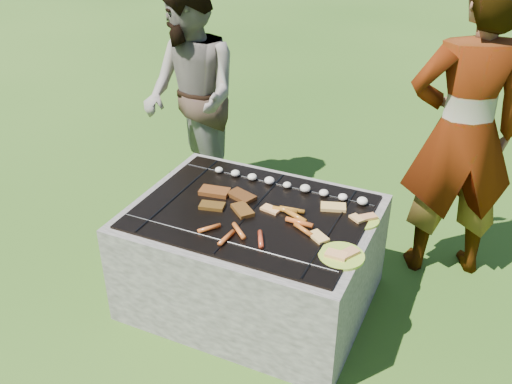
% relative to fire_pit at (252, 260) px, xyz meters
% --- Properties ---
extents(lawn, '(60.00, 60.00, 0.00)m').
position_rel_fire_pit_xyz_m(lawn, '(0.00, 0.00, -0.28)').
color(lawn, '#214C13').
rests_on(lawn, ground).
extents(fire_pit, '(1.30, 1.00, 0.62)m').
position_rel_fire_pit_xyz_m(fire_pit, '(0.00, 0.00, 0.00)').
color(fire_pit, '#A9A296').
rests_on(fire_pit, ground).
extents(mushrooms, '(0.94, 0.06, 0.04)m').
position_rel_fire_pit_xyz_m(mushrooms, '(0.10, 0.31, 0.35)').
color(mushrooms, '#EEE8CA').
rests_on(mushrooms, fire_pit).
extents(pork_slabs, '(0.40, 0.28, 0.02)m').
position_rel_fire_pit_xyz_m(pork_slabs, '(-0.17, 0.03, 0.34)').
color(pork_slabs, '#A0541D').
rests_on(pork_slabs, fire_pit).
extents(sausages, '(0.55, 0.47, 0.03)m').
position_rel_fire_pit_xyz_m(sausages, '(0.16, -0.10, 0.34)').
color(sausages, orange).
rests_on(sausages, fire_pit).
extents(bread_on_grate, '(0.44, 0.42, 0.02)m').
position_rel_fire_pit_xyz_m(bread_on_grate, '(0.33, 0.09, 0.34)').
color(bread_on_grate, '#EEB87A').
rests_on(bread_on_grate, fire_pit).
extents(plate_far, '(0.24, 0.24, 0.03)m').
position_rel_fire_pit_xyz_m(plate_far, '(0.56, 0.17, 0.33)').
color(plate_far, gold).
rests_on(plate_far, fire_pit).
extents(plate_near, '(0.29, 0.29, 0.03)m').
position_rel_fire_pit_xyz_m(plate_near, '(0.56, -0.19, 0.33)').
color(plate_near, gold).
rests_on(plate_near, fire_pit).
extents(cook, '(0.79, 0.67, 1.83)m').
position_rel_fire_pit_xyz_m(cook, '(0.94, 0.80, 0.63)').
color(cook, gray).
rests_on(cook, ground).
extents(bystander, '(1.00, 0.97, 1.62)m').
position_rel_fire_pit_xyz_m(bystander, '(-0.89, 0.88, 0.53)').
color(bystander, gray).
rests_on(bystander, ground).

